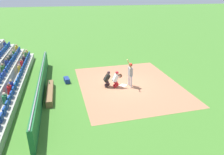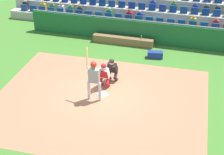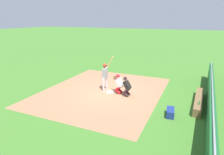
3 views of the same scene
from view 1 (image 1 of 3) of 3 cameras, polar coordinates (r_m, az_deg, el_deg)
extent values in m
plane|color=#3F7629|center=(16.46, 3.01, -2.15)|extent=(160.00, 160.00, 0.00)
cube|color=#A66E4E|center=(16.59, 4.67, -1.97)|extent=(9.34, 7.74, 0.01)
cube|color=white|center=(16.45, 3.01, -2.10)|extent=(0.62, 0.62, 0.02)
cylinder|color=silver|center=(16.42, 4.55, -0.56)|extent=(0.14, 0.14, 0.89)
cylinder|color=silver|center=(16.00, 5.13, -1.22)|extent=(0.14, 0.14, 0.89)
cube|color=gray|center=(15.92, 4.92, 1.61)|extent=(0.47, 0.24, 0.63)
sphere|color=brown|center=(15.76, 4.98, 3.21)|extent=(0.23, 0.23, 0.23)
sphere|color=#AF2315|center=(15.74, 4.99, 3.42)|extent=(0.26, 0.26, 0.26)
cylinder|color=gray|center=(15.76, 4.94, 2.55)|extent=(0.49, 0.12, 0.14)
cylinder|color=gray|center=(15.60, 5.17, 2.33)|extent=(0.18, 0.14, 0.13)
cylinder|color=tan|center=(15.31, 4.63, 3.55)|extent=(0.20, 0.43, 0.79)
sphere|color=black|center=(15.54, 5.15, 2.34)|extent=(0.06, 0.06, 0.06)
cylinder|color=#B5161E|center=(16.30, 0.90, -1.79)|extent=(0.15, 0.39, 0.34)
cylinder|color=#B5161E|center=(16.21, 0.91, -1.08)|extent=(0.15, 0.39, 0.33)
cylinder|color=#B5161E|center=(16.02, 1.13, -2.25)|extent=(0.15, 0.39, 0.34)
cylinder|color=#B5161E|center=(15.92, 1.14, -1.54)|extent=(0.15, 0.39, 0.33)
cube|color=white|center=(15.92, 0.91, -0.14)|extent=(0.44, 0.47, 0.60)
cube|color=#B5161E|center=(15.94, 1.33, -0.11)|extent=(0.39, 0.25, 0.44)
sphere|color=beige|center=(15.81, 1.33, 1.09)|extent=(0.22, 0.22, 0.22)
cube|color=black|center=(15.81, 1.33, 1.09)|extent=(0.20, 0.13, 0.20)
sphere|color=#B5161E|center=(15.78, 1.33, 1.29)|extent=(0.24, 0.24, 0.24)
cylinder|color=brown|center=(15.79, 2.19, 0.51)|extent=(0.08, 0.30, 0.30)
cylinder|color=white|center=(15.76, 1.59, 0.19)|extent=(0.14, 0.40, 0.22)
cylinder|color=#2C1C20|center=(16.36, -1.45, -1.70)|extent=(0.15, 0.39, 0.34)
cylinder|color=#2C1C20|center=(16.27, -1.46, -1.00)|extent=(0.15, 0.39, 0.33)
cylinder|color=#2C1C20|center=(16.07, -1.25, -2.17)|extent=(0.15, 0.39, 0.34)
cylinder|color=#2C1C20|center=(15.98, -1.26, -1.45)|extent=(0.15, 0.39, 0.33)
cube|color=black|center=(15.99, -1.39, -0.10)|extent=(0.43, 0.50, 0.59)
cube|color=#2C1C20|center=(16.00, -1.00, -0.07)|extent=(0.39, 0.30, 0.42)
sphere|color=beige|center=(15.88, -0.89, 1.08)|extent=(0.22, 0.22, 0.22)
cube|color=black|center=(15.88, -0.89, 1.08)|extent=(0.20, 0.14, 0.19)
sphere|color=#2C1C20|center=(15.86, -0.89, 1.28)|extent=(0.24, 0.24, 0.24)
cube|color=#1A5C2C|center=(15.74, -18.26, -1.96)|extent=(12.53, 0.24, 1.29)
cylinder|color=gray|center=(15.48, -18.57, 0.34)|extent=(12.53, 0.07, 0.07)
cube|color=brown|center=(15.47, -16.16, -3.89)|extent=(3.53, 0.40, 0.44)
cylinder|color=green|center=(16.30, -16.34, -1.27)|extent=(0.07, 0.07, 0.20)
cube|color=navy|center=(17.33, -11.94, -0.66)|extent=(0.86, 0.49, 0.36)
cube|color=#A1A193|center=(16.19, -24.51, -3.68)|extent=(17.60, 0.85, 0.55)
cube|color=navy|center=(23.30, -21.13, 5.85)|extent=(0.44, 0.10, 0.42)
cube|color=gold|center=(23.32, -21.70, 5.91)|extent=(0.32, 0.22, 0.52)
sphere|color=beige|center=(23.23, -21.83, 6.76)|extent=(0.19, 0.19, 0.19)
cube|color=navy|center=(22.67, -21.32, 5.39)|extent=(0.44, 0.10, 0.42)
cube|color=#31783F|center=(22.69, -21.91, 5.45)|extent=(0.32, 0.22, 0.52)
sphere|color=#D5AC82|center=(22.60, -22.04, 6.32)|extent=(0.19, 0.19, 0.19)
cube|color=navy|center=(22.05, -21.52, 4.90)|extent=(0.44, 0.10, 0.42)
cube|color=navy|center=(21.43, -21.73, 4.38)|extent=(0.44, 0.10, 0.42)
cube|color=#2C1D29|center=(21.45, -22.35, 4.44)|extent=(0.32, 0.22, 0.52)
sphere|color=#CEAF83|center=(21.35, -22.49, 5.36)|extent=(0.19, 0.19, 0.19)
cube|color=navy|center=(20.81, -21.96, 3.83)|extent=(0.44, 0.10, 0.42)
cube|color=navy|center=(20.20, -22.19, 3.24)|extent=(0.44, 0.10, 0.42)
cube|color=red|center=(20.22, -22.85, 3.31)|extent=(0.32, 0.22, 0.52)
sphere|color=#A67D5E|center=(20.11, -23.00, 4.28)|extent=(0.19, 0.19, 0.19)
cube|color=navy|center=(19.58, -22.44, 2.62)|extent=(0.44, 0.10, 0.42)
cube|color=navy|center=(18.97, -22.71, 1.96)|extent=(0.44, 0.10, 0.42)
cube|color=gold|center=(19.00, -23.41, 2.04)|extent=(0.32, 0.22, 0.52)
sphere|color=#CFA28C|center=(18.89, -23.57, 3.06)|extent=(0.19, 0.19, 0.19)
cube|color=navy|center=(18.36, -22.99, 1.26)|extent=(0.44, 0.10, 0.42)
cube|color=navy|center=(17.76, -23.30, 0.50)|extent=(0.44, 0.10, 0.42)
cube|color=navy|center=(17.16, -23.62, -0.30)|extent=(0.44, 0.10, 0.42)
cube|color=navy|center=(16.56, -23.97, -1.16)|extent=(0.44, 0.10, 0.42)
cube|color=navy|center=(15.97, -24.34, -2.09)|extent=(0.44, 0.10, 0.42)
cube|color=navy|center=(16.01, -25.17, -1.99)|extent=(0.32, 0.22, 0.52)
sphere|color=tan|center=(15.87, -25.38, -0.81)|extent=(0.19, 0.19, 0.19)
cube|color=navy|center=(15.39, -24.75, -3.09)|extent=(0.44, 0.10, 0.42)
cube|color=red|center=(15.42, -25.60, -2.99)|extent=(0.32, 0.22, 0.52)
sphere|color=brown|center=(15.28, -25.83, -1.77)|extent=(0.19, 0.19, 0.19)
cube|color=navy|center=(14.81, -25.18, -4.17)|extent=(0.44, 0.10, 0.42)
cube|color=navy|center=(14.23, -25.65, -5.33)|extent=(0.44, 0.10, 0.42)
cube|color=#25733F|center=(14.27, -26.58, -5.21)|extent=(0.32, 0.22, 0.52)
sphere|color=beige|center=(14.12, -26.83, -3.92)|extent=(0.19, 0.19, 0.19)
cube|color=navy|center=(13.67, -26.17, -6.59)|extent=(0.44, 0.10, 0.42)
cube|color=navy|center=(13.11, -26.73, -7.96)|extent=(0.44, 0.10, 0.42)
cube|color=navy|center=(12.56, -27.34, -9.45)|extent=(0.44, 0.10, 0.42)
cube|color=#A1A193|center=(16.29, -27.59, -3.03)|extent=(17.60, 0.85, 1.09)
cube|color=navy|center=(23.30, -23.40, 6.92)|extent=(0.44, 0.10, 0.42)
cube|color=gold|center=(23.33, -23.97, 6.97)|extent=(0.32, 0.22, 0.52)
sphere|color=tan|center=(23.25, -24.11, 7.82)|extent=(0.19, 0.19, 0.19)
cube|color=navy|center=(22.68, -23.65, 6.48)|extent=(0.44, 0.10, 0.42)
cube|color=navy|center=(22.05, -23.92, 6.02)|extent=(0.44, 0.10, 0.42)
cube|color=navy|center=(21.43, -24.20, 5.53)|extent=(0.44, 0.10, 0.42)
cube|color=#35782E|center=(21.47, -24.81, 5.59)|extent=(0.32, 0.22, 0.52)
sphere|color=tan|center=(21.38, -24.97, 6.51)|extent=(0.19, 0.19, 0.19)
cube|color=navy|center=(20.82, -24.49, 5.02)|extent=(0.44, 0.10, 0.42)
cube|color=gray|center=(20.85, -25.12, 5.08)|extent=(0.32, 0.22, 0.52)
sphere|color=beige|center=(20.76, -25.29, 6.02)|extent=(0.19, 0.19, 0.19)
cube|color=navy|center=(20.20, -24.80, 4.47)|extent=(0.44, 0.10, 0.42)
cube|color=#1D292F|center=(20.24, -25.45, 4.53)|extent=(0.32, 0.22, 0.52)
sphere|color=tan|center=(20.14, -25.63, 5.50)|extent=(0.19, 0.19, 0.19)
cube|color=navy|center=(19.59, -25.13, 3.88)|extent=(0.44, 0.10, 0.42)
cube|color=#262F26|center=(19.62, -25.80, 3.95)|extent=(0.32, 0.22, 0.52)
sphere|color=#D2A886|center=(19.52, -25.98, 4.95)|extent=(0.19, 0.19, 0.19)
cube|color=navy|center=(18.98, -25.49, 3.26)|extent=(0.44, 0.10, 0.42)
cube|color=navy|center=(19.01, -26.18, 3.34)|extent=(0.32, 0.22, 0.52)
sphere|color=#A67E4E|center=(18.91, -26.36, 4.36)|extent=(0.19, 0.19, 0.19)
cube|color=navy|center=(18.37, -25.86, 2.60)|extent=(0.44, 0.10, 0.42)
cube|color=navy|center=(17.77, -26.26, 1.89)|extent=(0.44, 0.10, 0.42)
cube|color=#326E31|center=(17.81, -27.00, 1.97)|extent=(0.32, 0.22, 0.52)
sphere|color=#A9805A|center=(17.70, -27.20, 3.06)|extent=(0.19, 0.19, 0.19)
cube|color=navy|center=(17.17, -26.69, 1.14)|extent=(0.44, 0.10, 0.42)
cube|color=navy|center=(16.57, -27.15, 0.32)|extent=(0.44, 0.10, 0.42)
cube|color=navy|center=(15.98, -27.64, -0.55)|extent=(0.44, 0.10, 0.42)
cube|color=navy|center=(23.35, -25.68, 7.97)|extent=(0.44, 0.10, 0.42)
cube|color=navy|center=(22.72, -25.99, 7.56)|extent=(0.44, 0.10, 0.42)
cube|color=navy|center=(22.77, -26.57, 7.61)|extent=(0.32, 0.22, 0.52)
sphere|color=brown|center=(22.69, -26.73, 8.49)|extent=(0.19, 0.19, 0.19)
cube|color=navy|center=(22.10, -26.32, 7.13)|extent=(0.44, 0.10, 0.42)
cube|color=navy|center=(21.49, -26.66, 6.67)|extent=(0.44, 0.10, 0.42)
cube|color=navy|center=(20.87, -27.03, 6.19)|extent=(0.44, 0.10, 0.42)
cube|color=navy|center=(20.25, -27.41, 5.68)|extent=(0.44, 0.10, 0.42)
camera|label=2|loc=(24.45, 31.55, 23.06)|focal=54.75mm
camera|label=3|loc=(25.37, -16.37, 16.86)|focal=31.45mm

